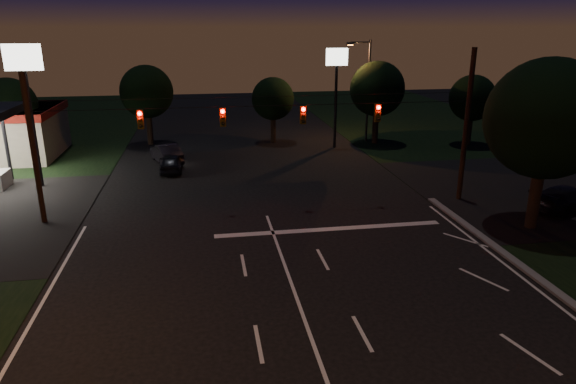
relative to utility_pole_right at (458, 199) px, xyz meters
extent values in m
plane|color=black|center=(-12.00, -15.00, 0.00)|extent=(140.00, 140.00, 0.00)
cube|color=black|center=(8.00, 1.00, 0.00)|extent=(20.00, 16.00, 0.02)
cube|color=silver|center=(-9.00, -3.50, 0.01)|extent=(12.00, 0.50, 0.01)
cylinder|color=black|center=(0.00, 0.00, 0.00)|extent=(0.30, 0.30, 9.00)
cylinder|color=black|center=(-24.00, 0.00, 0.00)|extent=(0.28, 0.28, 8.00)
cylinder|color=black|center=(-12.00, 0.00, 6.00)|extent=(24.00, 0.03, 0.03)
cylinder|color=black|center=(-12.00, 0.00, 6.50)|extent=(24.00, 0.02, 0.02)
cube|color=#3F3307|center=(-18.50, 0.00, 5.45)|extent=(0.32, 0.26, 1.00)
sphere|color=#FF0705|center=(-18.50, -0.16, 5.78)|extent=(0.22, 0.22, 0.22)
sphere|color=black|center=(-18.50, -0.16, 5.45)|extent=(0.20, 0.20, 0.20)
sphere|color=black|center=(-18.50, -0.16, 5.12)|extent=(0.20, 0.20, 0.20)
cube|color=#3F3307|center=(-14.20, 0.00, 5.45)|extent=(0.32, 0.26, 1.00)
sphere|color=#FF0705|center=(-14.20, -0.16, 5.78)|extent=(0.22, 0.22, 0.22)
sphere|color=black|center=(-14.20, -0.16, 5.45)|extent=(0.20, 0.20, 0.20)
sphere|color=black|center=(-14.20, -0.16, 5.12)|extent=(0.20, 0.20, 0.20)
cube|color=#3F3307|center=(-9.80, 0.00, 5.45)|extent=(0.32, 0.26, 1.00)
sphere|color=#FF0705|center=(-9.80, -0.16, 5.78)|extent=(0.22, 0.22, 0.22)
sphere|color=black|center=(-9.80, -0.16, 5.45)|extent=(0.20, 0.20, 0.20)
sphere|color=black|center=(-9.80, -0.16, 5.12)|extent=(0.20, 0.20, 0.20)
cube|color=#3F3307|center=(-5.50, 0.00, 5.45)|extent=(0.32, 0.26, 1.00)
sphere|color=#FF0705|center=(-5.50, -0.16, 5.78)|extent=(0.22, 0.22, 0.22)
sphere|color=black|center=(-5.50, -0.16, 5.45)|extent=(0.20, 0.20, 0.20)
sphere|color=black|center=(-5.50, -0.16, 5.12)|extent=(0.20, 0.20, 0.20)
cube|color=gray|center=(-28.50, 7.00, 0.55)|extent=(0.80, 2.00, 1.10)
cylinder|color=black|center=(-28.50, 9.00, 2.40)|extent=(0.24, 0.24, 4.80)
cylinder|color=black|center=(-26.00, 7.00, 3.75)|extent=(0.24, 0.24, 7.50)
cube|color=white|center=(-26.00, 7.00, 8.30)|extent=(2.20, 0.30, 1.60)
cylinder|color=black|center=(-4.00, 15.00, 3.50)|extent=(0.24, 0.24, 7.00)
cube|color=white|center=(-4.00, 15.00, 7.70)|extent=(1.80, 0.30, 1.40)
cylinder|color=black|center=(-0.50, 17.00, 4.50)|extent=(0.20, 0.20, 9.00)
cylinder|color=black|center=(-1.40, 17.00, 8.80)|extent=(1.80, 0.12, 0.12)
cube|color=black|center=(-2.30, 17.00, 8.70)|extent=(0.60, 0.35, 0.22)
cube|color=orange|center=(-2.30, 17.00, 8.58)|extent=(0.45, 0.25, 0.04)
cylinder|color=black|center=(1.50, -5.00, 2.00)|extent=(0.60, 0.60, 4.00)
sphere|color=black|center=(1.50, -5.00, 5.76)|extent=(6.00, 6.00, 6.00)
sphere|color=black|center=(2.10, -4.55, 5.58)|extent=(4.50, 4.50, 4.50)
sphere|color=black|center=(0.90, -4.70, 5.62)|extent=(4.20, 4.20, 4.20)
cylinder|color=black|center=(-30.00, 15.00, 1.50)|extent=(0.49, 0.49, 3.00)
sphere|color=black|center=(-30.00, 15.00, 4.32)|extent=(4.20, 4.20, 4.20)
sphere|color=black|center=(-29.58, 15.32, 4.19)|extent=(3.15, 3.15, 3.15)
sphere|color=black|center=(-30.42, 15.21, 4.23)|extent=(2.94, 2.94, 2.94)
cylinder|color=black|center=(-20.00, 19.00, 1.62)|extent=(0.52, 0.52, 3.25)
sphere|color=black|center=(-20.00, 19.00, 4.68)|extent=(4.60, 4.60, 4.60)
sphere|color=black|center=(-19.54, 19.34, 4.54)|extent=(3.45, 3.45, 3.45)
sphere|color=black|center=(-20.46, 19.23, 4.58)|extent=(3.22, 3.22, 3.22)
cylinder|color=black|center=(-9.00, 18.00, 1.38)|extent=(0.47, 0.47, 2.75)
sphere|color=black|center=(-9.00, 18.00, 3.96)|extent=(3.80, 3.80, 3.80)
sphere|color=black|center=(-8.62, 18.28, 3.85)|extent=(2.85, 2.85, 2.85)
sphere|color=black|center=(-9.38, 18.19, 3.87)|extent=(2.66, 2.66, 2.66)
cylinder|color=black|center=(0.00, 16.00, 1.70)|extent=(0.53, 0.53, 3.40)
sphere|color=black|center=(0.00, 16.00, 4.90)|extent=(4.80, 4.80, 4.80)
sphere|color=black|center=(0.48, 16.36, 4.75)|extent=(3.60, 3.60, 3.60)
sphere|color=black|center=(-0.48, 16.24, 4.79)|extent=(3.36, 3.36, 3.36)
cylinder|color=black|center=(8.00, 14.00, 1.45)|extent=(0.48, 0.48, 2.90)
sphere|color=black|center=(8.00, 14.00, 4.18)|extent=(4.00, 4.00, 4.00)
sphere|color=black|center=(8.40, 14.30, 4.06)|extent=(3.00, 3.00, 3.00)
sphere|color=black|center=(7.60, 14.20, 4.09)|extent=(2.80, 2.80, 2.80)
imported|color=black|center=(-17.71, 9.36, 0.66)|extent=(1.61, 3.88, 1.31)
imported|color=black|center=(-18.19, 12.06, 0.74)|extent=(2.89, 4.75, 1.48)
imported|color=black|center=(5.21, -2.91, 0.72)|extent=(5.32, 3.42, 1.44)
camera|label=1|loc=(-15.26, -27.72, 10.09)|focal=32.00mm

